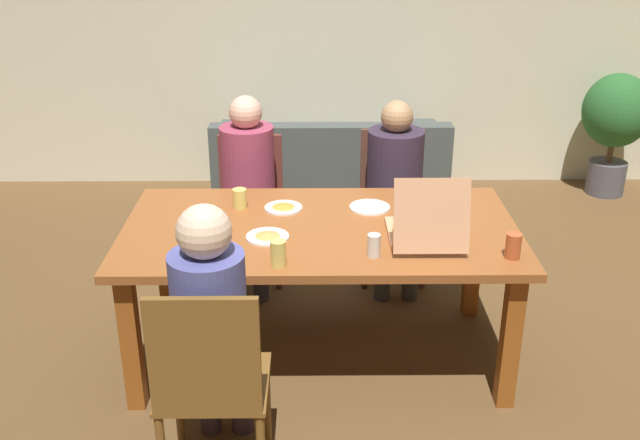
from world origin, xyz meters
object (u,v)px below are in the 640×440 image
person_0 (395,179)px  person_1 (212,320)px  chair_2 (250,199)px  plate_0 (283,207)px  potted_plant (615,120)px  chair_0 (392,196)px  couch (330,175)px  pizza_box_0 (425,229)px  person_2 (247,177)px  drinking_glass_1 (374,245)px  plate_1 (370,207)px  drinking_glass_3 (513,246)px  chair_1 (210,380)px  plate_2 (267,236)px  drinking_glass_2 (278,253)px  drinking_glass_0 (240,198)px  dining_table (320,243)px

person_0 → person_1: size_ratio=0.94×
chair_2 → plate_0: 0.87m
plate_0 → potted_plant: size_ratio=0.20×
person_0 → potted_plant: 2.50m
chair_0 → couch: bearing=109.7°
person_0 → pizza_box_0: (0.03, -1.03, 0.12)m
chair_0 → potted_plant: potted_plant is taller
chair_2 → couch: (0.54, 1.07, -0.22)m
chair_0 → person_0: bearing=-90.0°
person_2 → couch: 1.40m
person_1 → drinking_glass_1: person_1 is taller
plate_1 → drinking_glass_3: bearing=-44.2°
person_0 → chair_1: person_0 is taller
pizza_box_0 → drinking_glass_1: (-0.26, -0.19, 0.00)m
plate_2 → drinking_glass_2: bearing=-77.4°
drinking_glass_0 → potted_plant: bearing=36.9°
chair_0 → person_1: person_1 is taller
person_2 → drinking_glass_1: 1.41m
person_0 → couch: bearing=107.4°
plate_0 → drinking_glass_2: bearing=-89.8°
drinking_glass_1 → pizza_box_0: bearing=35.9°
person_1 → person_2: person_1 is taller
couch → plate_1: bearing=-84.7°
pizza_box_0 → plate_0: bearing=151.3°
chair_2 → plate_2: size_ratio=4.30×
drinking_glass_3 → potted_plant: bearing=60.7°
chair_1 → chair_2: chair_1 is taller
person_1 → plate_0: 1.11m
person_1 → chair_1: bearing=-90.0°
person_0 → chair_2: bearing=171.0°
chair_0 → plate_1: size_ratio=4.35×
person_1 → pizza_box_0: bearing=36.1°
dining_table → chair_0: (0.48, 1.03, -0.15)m
dining_table → drinking_glass_0: bearing=149.6°
dining_table → plate_2: 0.31m
person_2 → plate_1: size_ratio=5.58×
person_0 → pizza_box_0: bearing=-88.3°
person_2 → pizza_box_0: size_ratio=2.74×
drinking_glass_1 → drinking_glass_3: bearing=-1.9°
person_0 → person_1: bearing=-118.1°
dining_table → person_0: size_ratio=1.70×
person_0 → drinking_glass_1: person_0 is taller
plate_1 → person_0: bearing=72.0°
chair_1 → plate_2: chair_1 is taller
drinking_glass_0 → drinking_glass_3: bearing=-25.1°
person_2 → drinking_glass_2: bearing=-79.1°
drinking_glass_3 → person_0: bearing=108.3°
plate_0 → drinking_glass_1: drinking_glass_1 is taller
chair_2 → person_1: bearing=-90.0°
chair_0 → plate_2: (-0.74, -1.16, 0.25)m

